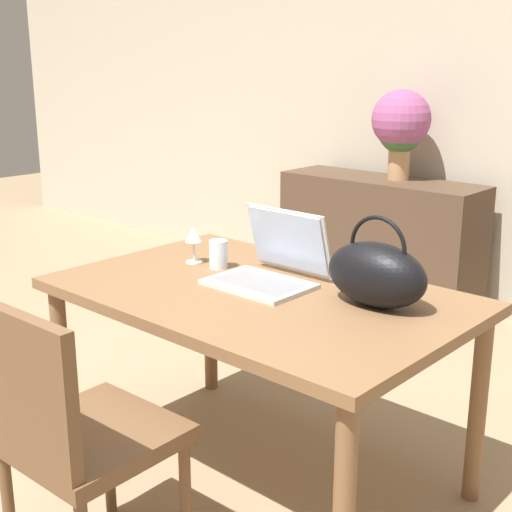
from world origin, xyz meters
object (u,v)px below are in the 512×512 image
(chair, at_px, (71,428))
(drinking_glass, at_px, (218,254))
(handbag, at_px, (376,274))
(flower_vase, at_px, (401,125))
(laptop, at_px, (273,263))
(wine_glass, at_px, (194,237))

(chair, height_order, drinking_glass, chair)
(chair, xyz_separation_m, handbag, (0.41, 0.90, 0.34))
(handbag, height_order, flower_vase, flower_vase)
(laptop, distance_m, flower_vase, 1.97)
(handbag, bearing_deg, laptop, -176.67)
(chair, relative_size, laptop, 2.46)
(wine_glass, distance_m, flower_vase, 1.90)
(chair, bearing_deg, flower_vase, 101.02)
(chair, relative_size, flower_vase, 1.67)
(drinking_glass, distance_m, handbag, 0.69)
(laptop, xyz_separation_m, flower_vase, (-0.60, 1.84, 0.33))
(laptop, bearing_deg, drinking_glass, -177.53)
(laptop, relative_size, handbag, 1.01)
(wine_glass, bearing_deg, laptop, 3.47)
(handbag, bearing_deg, drinking_glass, -177.00)
(chair, relative_size, wine_glass, 6.11)
(laptop, distance_m, handbag, 0.42)
(chair, distance_m, handbag, 1.05)
(chair, distance_m, wine_glass, 1.00)
(drinking_glass, height_order, flower_vase, flower_vase)
(laptop, bearing_deg, handbag, 3.33)
(laptop, bearing_deg, wine_glass, -176.53)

